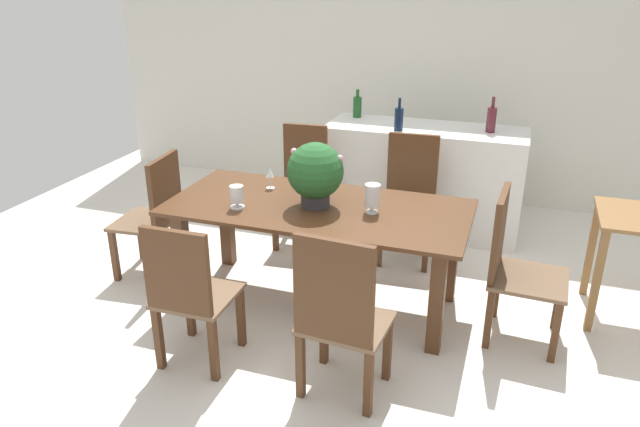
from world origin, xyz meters
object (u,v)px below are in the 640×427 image
(dining_table, at_px, (318,223))
(chair_near_left, at_px, (188,291))
(chair_foot_end, at_px, (513,261))
(wine_glass, at_px, (270,174))
(flower_centerpiece, at_px, (315,173))
(wine_bottle_amber, at_px, (491,119))
(chair_far_left, at_px, (303,181))
(chair_head_end, at_px, (156,211))
(chair_far_right, at_px, (410,193))
(wine_bottle_clear, at_px, (399,119))
(wine_bottle_tall, at_px, (357,106))
(kitchen_counter, at_px, (423,179))
(crystal_vase_left, at_px, (372,196))
(crystal_vase_center_near, at_px, (237,195))
(chair_near_right, at_px, (339,313))

(dining_table, relative_size, chair_near_left, 2.17)
(chair_foot_end, xyz_separation_m, wine_glass, (-1.75, 0.20, 0.32))
(chair_near_left, bearing_deg, flower_centerpiece, -116.10)
(chair_foot_end, relative_size, wine_bottle_amber, 3.27)
(flower_centerpiece, bearing_deg, chair_far_left, 115.16)
(chair_head_end, height_order, wine_bottle_amber, wine_bottle_amber)
(chair_far_right, distance_m, chair_head_end, 2.02)
(chair_foot_end, relative_size, wine_bottle_clear, 3.54)
(flower_centerpiece, bearing_deg, wine_bottle_tall, 96.62)
(chair_near_left, xyz_separation_m, wine_bottle_tall, (0.25, 2.71, 0.53))
(kitchen_counter, bearing_deg, wine_bottle_clear, -139.84)
(chair_near_left, bearing_deg, crystal_vase_left, -132.12)
(crystal_vase_center_near, bearing_deg, chair_far_left, 88.58)
(chair_far_right, height_order, chair_near_right, same)
(crystal_vase_center_near, bearing_deg, wine_bottle_clear, 64.98)
(chair_near_left, height_order, flower_centerpiece, flower_centerpiece)
(flower_centerpiece, distance_m, crystal_vase_left, 0.41)
(dining_table, xyz_separation_m, crystal_vase_center_near, (-0.50, -0.22, 0.22))
(flower_centerpiece, xyz_separation_m, wine_bottle_tall, (-0.20, 1.76, 0.06))
(dining_table, bearing_deg, chair_far_left, 116.06)
(flower_centerpiece, distance_m, wine_glass, 0.50)
(wine_bottle_tall, bearing_deg, crystal_vase_left, -71.10)
(chair_foot_end, height_order, wine_bottle_clear, wine_bottle_clear)
(chair_foot_end, relative_size, wine_glass, 6.37)
(chair_near_left, bearing_deg, chair_foot_end, -152.02)
(crystal_vase_left, bearing_deg, kitchen_counter, 86.98)
(chair_far_left, relative_size, kitchen_counter, 0.59)
(chair_near_left, xyz_separation_m, chair_far_left, (-0.01, 1.93, 0.03))
(flower_centerpiece, bearing_deg, wine_bottle_amber, 57.64)
(dining_table, distance_m, wine_bottle_tall, 1.81)
(chair_near_left, height_order, chair_foot_end, chair_foot_end)
(dining_table, xyz_separation_m, wine_bottle_amber, (1.00, 1.59, 0.45))
(kitchen_counter, bearing_deg, wine_glass, -123.63)
(wine_glass, bearing_deg, dining_table, -25.37)
(wine_bottle_tall, bearing_deg, wine_bottle_amber, -7.14)
(dining_table, distance_m, chair_far_left, 1.08)
(flower_centerpiece, height_order, wine_bottle_clear, wine_bottle_clear)
(chair_far_left, relative_size, wine_bottle_tall, 3.97)
(flower_centerpiece, height_order, wine_bottle_amber, wine_bottle_amber)
(crystal_vase_left, height_order, wine_bottle_clear, wine_bottle_clear)
(chair_far_right, relative_size, kitchen_counter, 0.59)
(chair_far_right, bearing_deg, chair_head_end, -154.88)
(chair_foot_end, distance_m, wine_bottle_clear, 1.82)
(chair_far_right, height_order, chair_near_left, chair_far_right)
(kitchen_counter, bearing_deg, chair_far_right, -90.70)
(chair_near_right, xyz_separation_m, chair_head_end, (-1.77, 0.98, -0.03))
(chair_near_left, xyz_separation_m, kitchen_counter, (0.93, 2.54, -0.05))
(chair_near_left, bearing_deg, wine_bottle_clear, -107.60)
(dining_table, bearing_deg, chair_near_left, -115.60)
(kitchen_counter, bearing_deg, flower_centerpiece, -106.74)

